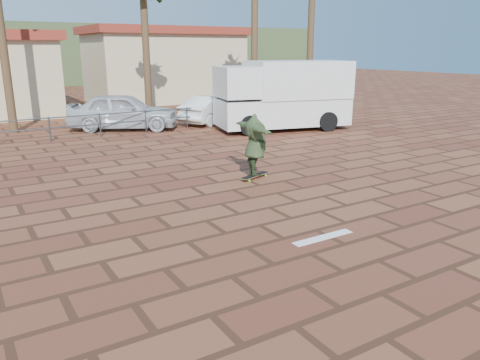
% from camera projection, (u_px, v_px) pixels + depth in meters
% --- Properties ---
extents(ground, '(120.00, 120.00, 0.00)m').
position_uv_depth(ground, '(260.00, 225.00, 9.86)').
color(ground, brown).
rests_on(ground, ground).
extents(paint_stripe, '(1.40, 0.22, 0.01)m').
position_uv_depth(paint_stripe, '(323.00, 237.00, 9.23)').
color(paint_stripe, white).
rests_on(paint_stripe, ground).
extents(guardrail, '(24.06, 0.06, 1.00)m').
position_uv_depth(guardrail, '(100.00, 121.00, 19.52)').
color(guardrail, '#47494F').
rests_on(guardrail, ground).
extents(building_east, '(10.60, 6.60, 5.00)m').
position_uv_depth(building_east, '(165.00, 64.00, 32.89)').
color(building_east, beige).
rests_on(building_east, ground).
extents(hill_front, '(70.00, 18.00, 6.00)m').
position_uv_depth(hill_front, '(0.00, 54.00, 50.06)').
color(hill_front, '#384C28').
rests_on(hill_front, ground).
extents(longboard, '(1.11, 0.57, 0.11)m').
position_uv_depth(longboard, '(255.00, 176.00, 13.39)').
color(longboard, olive).
rests_on(longboard, ground).
extents(skateboarder, '(0.86, 2.22, 1.76)m').
position_uv_depth(skateboarder, '(255.00, 145.00, 13.14)').
color(skateboarder, '#2F3F22').
rests_on(skateboarder, longboard).
extents(campervan, '(6.32, 3.77, 3.06)m').
position_uv_depth(campervan, '(283.00, 94.00, 21.20)').
color(campervan, silver).
rests_on(campervan, ground).
extents(car_silver, '(5.26, 4.03, 1.67)m').
position_uv_depth(car_silver, '(123.00, 111.00, 21.31)').
color(car_silver, silver).
rests_on(car_silver, ground).
extents(car_white, '(4.27, 3.13, 1.34)m').
position_uv_depth(car_white, '(213.00, 109.00, 23.32)').
color(car_white, white).
rests_on(car_white, ground).
extents(street_sign, '(0.48, 0.08, 2.36)m').
position_uv_depth(street_sign, '(296.00, 87.00, 24.46)').
color(street_sign, gray).
rests_on(street_sign, ground).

